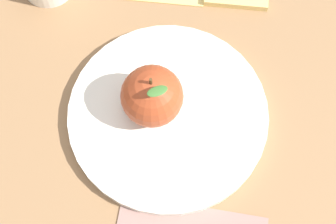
{
  "coord_description": "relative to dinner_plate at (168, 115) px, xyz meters",
  "views": [
    {
      "loc": [
        0.21,
        -0.12,
        0.61
      ],
      "look_at": [
        0.02,
        -0.01,
        0.02
      ],
      "focal_mm": 54.55,
      "sensor_mm": 36.0,
      "label": 1
    }
  ],
  "objects": [
    {
      "name": "ground_plane",
      "position": [
        -0.02,
        0.01,
        -0.01
      ],
      "size": [
        2.4,
        2.4,
        0.0
      ],
      "primitive_type": "plane",
      "color": "olive"
    },
    {
      "name": "dinner_plate",
      "position": [
        0.0,
        0.0,
        0.0
      ],
      "size": [
        0.25,
        0.25,
        0.02
      ],
      "color": "silver",
      "rests_on": "ground_plane"
    },
    {
      "name": "apple",
      "position": [
        -0.01,
        -0.01,
        0.04
      ],
      "size": [
        0.07,
        0.07,
        0.08
      ],
      "color": "#9E3D1E",
      "rests_on": "dinner_plate"
    },
    {
      "name": "knife",
      "position": [
        -0.13,
        0.12,
        -0.01
      ],
      "size": [
        0.15,
        0.19,
        0.01
      ],
      "color": "#D8B766",
      "rests_on": "ground_plane"
    }
  ]
}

